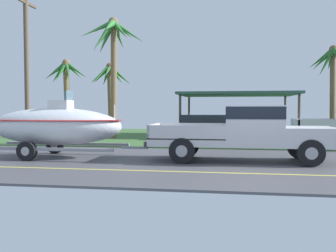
% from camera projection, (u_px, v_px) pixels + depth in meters
% --- Properties ---
extents(ground, '(36.00, 22.00, 0.11)m').
position_uv_depth(ground, '(241.00, 141.00, 19.76)').
color(ground, '#4C4C51').
extents(pickup_truck_towing, '(6.02, 1.99, 1.80)m').
position_uv_depth(pickup_truck_towing, '(252.00, 130.00, 11.99)').
color(pickup_truck_towing, silver).
rests_on(pickup_truck_towing, ground).
extents(boat_on_trailer, '(6.05, 2.27, 2.32)m').
position_uv_depth(boat_on_trailer, '(54.00, 126.00, 13.05)').
color(boat_on_trailer, gray).
rests_on(boat_on_trailer, ground).
extents(parked_sedan_near, '(4.41, 1.82, 1.38)m').
position_uv_depth(parked_sedan_near, '(208.00, 128.00, 19.96)').
color(parked_sedan_near, '#234C89').
rests_on(parked_sedan_near, ground).
extents(carport_awning, '(6.79, 5.30, 2.64)m').
position_uv_depth(carport_awning, '(237.00, 95.00, 22.31)').
color(carport_awning, '#4C4238').
rests_on(carport_awning, ground).
extents(palm_tree_near_right, '(3.12, 2.77, 5.07)m').
position_uv_depth(palm_tree_near_right, '(66.00, 78.00, 25.30)').
color(palm_tree_near_right, brown).
rests_on(palm_tree_near_right, ground).
extents(palm_tree_mid, '(3.17, 3.15, 4.98)m').
position_uv_depth(palm_tree_mid, '(110.00, 79.00, 26.54)').
color(palm_tree_mid, brown).
rests_on(palm_tree_mid, ground).
extents(palm_tree_far_left, '(2.49, 3.62, 5.37)m').
position_uv_depth(palm_tree_far_left, '(333.00, 66.00, 21.42)').
color(palm_tree_far_left, brown).
rests_on(palm_tree_far_left, ground).
extents(palm_tree_far_right, '(3.58, 3.11, 6.82)m').
position_uv_depth(palm_tree_far_right, '(112.00, 44.00, 20.79)').
color(palm_tree_far_right, brown).
rests_on(palm_tree_far_right, ground).
extents(utility_pole, '(0.24, 1.80, 7.26)m').
position_uv_depth(utility_pole, '(27.00, 65.00, 17.51)').
color(utility_pole, brown).
rests_on(utility_pole, ground).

